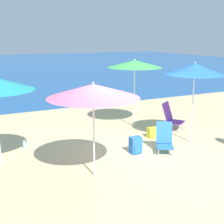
% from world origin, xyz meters
% --- Properties ---
extents(ground_plane, '(60.00, 60.00, 0.00)m').
position_xyz_m(ground_plane, '(0.00, 0.00, 0.00)').
color(ground_plane, '#D1BA89').
extents(beach_umbrella_blue, '(1.56, 1.56, 2.23)m').
position_xyz_m(beach_umbrella_blue, '(2.23, 0.53, 2.04)').
color(beach_umbrella_blue, white).
rests_on(beach_umbrella_blue, ground).
extents(beach_umbrella_green, '(1.74, 1.74, 2.19)m').
position_xyz_m(beach_umbrella_green, '(1.60, 2.60, 2.04)').
color(beach_umbrella_green, white).
rests_on(beach_umbrella_green, ground).
extents(beach_umbrella_pink, '(1.88, 1.88, 2.01)m').
position_xyz_m(beach_umbrella_pink, '(-1.04, -0.26, 1.83)').
color(beach_umbrella_pink, white).
rests_on(beach_umbrella_pink, ground).
extents(beach_chair_blue, '(0.60, 0.64, 0.76)m').
position_xyz_m(beach_chair_blue, '(1.12, 0.24, 0.35)').
color(beach_chair_blue, silver).
rests_on(beach_chair_blue, ground).
extents(beach_chair_purple, '(0.76, 0.79, 0.86)m').
position_xyz_m(beach_chair_purple, '(2.48, 1.78, 0.41)').
color(beach_chair_purple, silver).
rests_on(beach_chair_purple, ground).
extents(backpack_blue, '(0.28, 0.24, 0.43)m').
position_xyz_m(backpack_blue, '(0.40, 0.46, 0.21)').
color(backpack_blue, blue).
rests_on(backpack_blue, ground).
extents(backpack_yellow, '(0.31, 0.22, 0.30)m').
position_xyz_m(backpack_yellow, '(1.50, 1.33, 0.15)').
color(backpack_yellow, yellow).
rests_on(backpack_yellow, ground).
extents(water_bottle, '(0.07, 0.07, 0.27)m').
position_xyz_m(water_bottle, '(-2.05, 2.10, 0.11)').
color(water_bottle, '#8CCCEA').
rests_on(water_bottle, ground).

